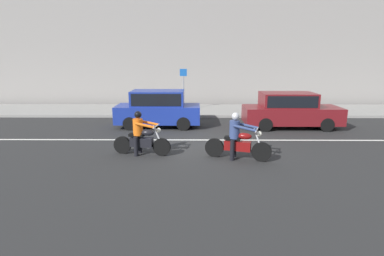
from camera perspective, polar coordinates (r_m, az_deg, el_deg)
The scene contains 9 objects.
ground_plane at distance 11.97m, azimuth 1.69°, elevation -3.36°, with size 80.00×80.00×0.00m, color #262626.
sidewalk_slab at distance 19.76m, azimuth 1.24°, elevation 3.31°, with size 40.00×4.40×0.14m, color gray.
building_facade at distance 23.10m, azimuth 1.21°, elevation 20.43°, with size 40.00×1.40×12.79m, color gray.
lane_marking_stripe at distance 12.85m, azimuth 4.00°, elevation -2.23°, with size 18.00×0.14×0.01m, color silver.
motorcycle_with_rider_denim_blue at distance 10.40m, azimuth 8.43°, elevation -2.30°, with size 2.18×0.92×1.59m.
motorcycle_with_rider_orange_stripe at distance 10.91m, azimuth -9.41°, elevation -1.65°, with size 2.06×0.75×1.56m.
parked_hatchback_cobalt_blue at distance 15.24m, azimuth -6.30°, elevation 3.69°, with size 4.09×1.76×1.80m.
parked_sedan_maroon at distance 15.68m, azimuth 17.69°, elevation 3.22°, with size 4.59×1.82×1.72m.
street_sign_post at distance 19.43m, azimuth -1.60°, elevation 7.99°, with size 0.44×0.08×2.58m.
Camera 1 is at (-0.25, -11.49, 3.33)m, focal length 28.75 mm.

